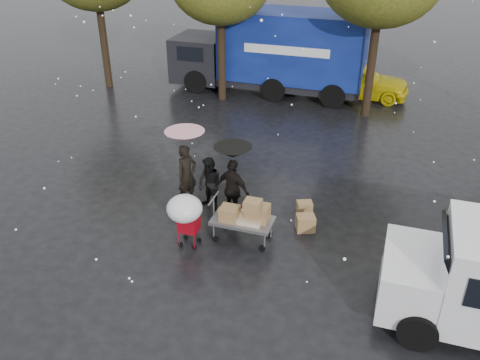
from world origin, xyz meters
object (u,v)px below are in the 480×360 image
(shopping_cart, at_px, (185,211))
(blue_truck, at_px, (274,52))
(person_pink, at_px, (187,176))
(yellow_taxi, at_px, (356,80))
(person_black, at_px, (233,190))
(vendor_cart, at_px, (246,215))

(shopping_cart, height_order, blue_truck, blue_truck)
(person_pink, xyz_separation_m, blue_truck, (-0.25, 9.94, 0.88))
(person_pink, xyz_separation_m, yellow_taxi, (3.29, 10.40, -0.13))
(person_black, relative_size, shopping_cart, 1.17)
(vendor_cart, distance_m, yellow_taxi, 11.64)
(vendor_cart, bearing_deg, blue_truck, 101.66)
(yellow_taxi, bearing_deg, vendor_cart, 172.35)
(person_black, height_order, shopping_cart, person_black)
(person_pink, bearing_deg, shopping_cart, -132.32)
(person_pink, xyz_separation_m, person_black, (1.42, -0.30, -0.03))
(vendor_cart, height_order, blue_truck, blue_truck)
(yellow_taxi, bearing_deg, blue_truck, 95.96)
(person_black, height_order, blue_truck, blue_truck)
(vendor_cart, relative_size, blue_truck, 0.18)
(person_black, xyz_separation_m, yellow_taxi, (1.86, 10.70, -0.11))
(person_pink, distance_m, vendor_cart, 2.36)
(person_pink, bearing_deg, person_black, -76.59)
(person_black, relative_size, blue_truck, 0.21)
(yellow_taxi, bearing_deg, person_black, 168.60)
(person_pink, relative_size, person_black, 1.03)
(vendor_cart, relative_size, shopping_cart, 1.04)
(blue_truck, bearing_deg, vendor_cart, -78.34)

